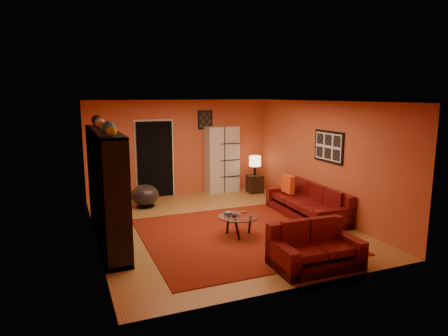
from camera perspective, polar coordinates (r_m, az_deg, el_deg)
name	(u,v)px	position (r m, az deg, el deg)	size (l,w,h in m)	color
floor	(220,225)	(8.54, -0.61, -8.21)	(6.00, 6.00, 0.00)	olive
ceiling	(220,101)	(8.10, -0.64, 9.51)	(6.00, 6.00, 0.00)	white
wall_back	(179,148)	(11.03, -6.38, 2.91)	(6.00, 6.00, 0.00)	#BD4C29
wall_front	(300,200)	(5.61, 10.79, -4.52)	(6.00, 6.00, 0.00)	#BD4C29
wall_left	(93,174)	(7.68, -18.25, -0.84)	(6.00, 6.00, 0.00)	#BD4C29
wall_right	(321,158)	(9.42, 13.66, 1.40)	(6.00, 6.00, 0.00)	#BD4C29
rug	(238,235)	(7.97, 1.95, -9.56)	(3.60, 3.60, 0.01)	#5A130A
doorway	(155,159)	(10.87, -9.85, 1.21)	(0.95, 0.10, 2.04)	black
wall_art_right	(329,147)	(9.13, 14.74, 2.97)	(0.03, 1.00, 0.70)	black
wall_art_back	(205,120)	(11.17, -2.70, 6.92)	(0.42, 0.03, 0.52)	black
entertainment_unit	(106,186)	(7.74, -16.48, -2.53)	(0.45, 3.00, 2.10)	black
tv	(109,189)	(7.84, -16.15, -2.92)	(0.12, 0.88, 0.51)	black
sofa	(310,204)	(9.30, 12.16, -5.07)	(1.01, 2.29, 0.85)	#4A090B
loveseat	(313,248)	(6.73, 12.59, -11.11)	(1.41, 0.87, 0.85)	#4A090B
throw_pillow	(288,184)	(9.66, 9.09, -2.27)	(0.12, 0.42, 0.42)	#F6481B
coffee_table	(238,218)	(7.83, 2.08, -7.18)	(0.81, 0.81, 0.40)	silver
storage_cabinet	(222,159)	(11.28, -0.31, 1.24)	(0.93, 0.41, 1.86)	beige
bowl_chair	(145,195)	(10.01, -11.24, -3.83)	(0.69, 0.69, 0.56)	black
side_table	(255,184)	(11.33, 4.41, -2.26)	(0.40, 0.40, 0.50)	black
table_lamp	(255,162)	(11.21, 4.45, 0.93)	(0.33, 0.33, 0.54)	black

